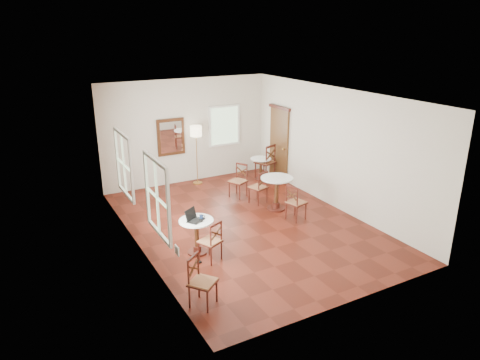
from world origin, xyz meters
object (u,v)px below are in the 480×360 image
(chair_mid_b, at_px, (296,202))
(water_glass, at_px, (198,217))
(chair_back_b, at_px, (239,181))
(navy_mug, at_px, (202,217))
(cafe_table_near, at_px, (197,233))
(floor_lamp, at_px, (196,135))
(chair_near_a, at_px, (211,241))
(chair_back_a, at_px, (266,162))
(power_adapter, at_px, (199,262))
(chair_mid_a, at_px, (259,187))
(mouse, at_px, (200,221))
(cafe_table_mid, at_px, (277,190))
(chair_near_b, at_px, (201,281))
(laptop, at_px, (194,218))
(cafe_table_back, at_px, (261,166))

(chair_mid_b, distance_m, water_glass, 2.70)
(chair_back_b, xyz_separation_m, navy_mug, (-2.13, -2.39, 0.33))
(cafe_table_near, xyz_separation_m, floor_lamp, (1.69, 3.87, 1.00))
(chair_mid_b, relative_size, navy_mug, 7.71)
(chair_near_a, distance_m, chair_back_a, 5.09)
(cafe_table_near, bearing_deg, power_adapter, -108.36)
(chair_mid_a, height_order, mouse, chair_mid_a)
(chair_back_b, bearing_deg, cafe_table_mid, -8.15)
(cafe_table_mid, height_order, navy_mug, cafe_table_mid)
(water_glass, bearing_deg, chair_mid_b, 8.45)
(chair_near_b, bearing_deg, laptop, 32.66)
(cafe_table_back, xyz_separation_m, chair_near_b, (-4.12, -4.95, 0.03))
(chair_back_b, height_order, floor_lamp, floor_lamp)
(cafe_table_near, height_order, chair_back_b, chair_back_b)
(mouse, distance_m, power_adapter, 0.80)
(cafe_table_near, distance_m, power_adapter, 0.60)
(chair_back_a, relative_size, power_adapter, 11.88)
(chair_back_b, bearing_deg, chair_near_a, -63.60)
(chair_back_a, height_order, chair_back_b, chair_back_a)
(water_glass, bearing_deg, chair_back_b, 47.21)
(chair_back_a, bearing_deg, chair_near_a, 26.78)
(chair_back_b, distance_m, laptop, 3.32)
(cafe_table_back, xyz_separation_m, water_glass, (-3.44, -3.28, 0.38))
(chair_back_b, bearing_deg, navy_mug, -68.02)
(chair_near_a, xyz_separation_m, chair_near_b, (-0.75, -1.25, 0.02))
(cafe_table_back, bearing_deg, chair_mid_a, -122.76)
(cafe_table_back, height_order, water_glass, water_glass)
(cafe_table_back, distance_m, chair_mid_b, 3.00)
(chair_back_a, bearing_deg, navy_mug, 23.43)
(chair_back_b, distance_m, navy_mug, 3.22)
(chair_near_a, distance_m, chair_mid_b, 2.71)
(chair_mid_b, xyz_separation_m, chair_back_b, (-0.46, 1.98, 0.01))
(cafe_table_near, distance_m, chair_near_a, 0.43)
(cafe_table_mid, xyz_separation_m, water_glass, (-2.60, -1.13, 0.27))
(chair_near_a, distance_m, chair_near_b, 1.45)
(cafe_table_back, height_order, chair_mid_a, chair_mid_a)
(cafe_table_mid, height_order, mouse, cafe_table_mid)
(floor_lamp, relative_size, water_glass, 15.28)
(cafe_table_back, bearing_deg, chair_near_a, -132.35)
(chair_near_a, bearing_deg, cafe_table_mid, -173.45)
(navy_mug, xyz_separation_m, power_adapter, (-0.25, -0.39, -0.76))
(cafe_table_mid, xyz_separation_m, chair_mid_a, (-0.17, 0.57, -0.09))
(chair_back_a, distance_m, floor_lamp, 2.25)
(cafe_table_mid, bearing_deg, chair_near_b, -139.55)
(chair_near_a, bearing_deg, mouse, -97.07)
(cafe_table_near, relative_size, cafe_table_mid, 0.87)
(chair_back_a, distance_m, water_glass, 4.85)
(cafe_table_near, relative_size, chair_back_b, 0.81)
(power_adapter, bearing_deg, chair_mid_a, 38.92)
(cafe_table_back, height_order, mouse, mouse)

